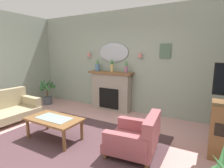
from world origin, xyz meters
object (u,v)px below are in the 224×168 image
Objects in this scene: framed_picture at (165,51)px; wall_mirror at (113,53)px; fireplace at (111,91)px; armchair_in_corner at (137,137)px; mantel_vase_left at (98,66)px; mantel_vase_right at (126,66)px; mantel_vase_centre at (112,65)px; wall_sconce_left at (89,54)px; wall_sconce_right at (140,54)px; potted_plant_tall_palm at (47,91)px; coffee_table at (54,121)px.

wall_mirror is at bearing -179.62° from framed_picture.
wall_mirror reaches higher than framed_picture.
fireplace is 2.43m from armchair_in_corner.
wall_mirror reaches higher than fireplace.
mantel_vase_left is 0.95m from mantel_vase_right.
mantel_vase_centre is 2.75× the size of wall_sconce_left.
fireplace is 9.71× the size of wall_sconce_right.
mantel_vase_right is (0.45, 0.00, -0.02)m from mantel_vase_centre.
wall_sconce_left and wall_sconce_right have the same top height.
wall_sconce_right reaches higher than fireplace.
wall_sconce_right is (0.85, -0.05, -0.05)m from wall_mirror.
wall_sconce_right is at bearing -3.37° from wall_mirror.
wall_sconce_right reaches higher than armchair_in_corner.
framed_picture is at bearing 5.27° from wall_sconce_right.
wall_sconce_right is (1.30, 0.12, 0.34)m from mantel_vase_left.
wall_sconce_right is at bearing 8.53° from mantel_vase_centre.
mantel_vase_right is at bearing 10.70° from potted_plant_tall_palm.
potted_plant_tall_palm is at bearing 141.98° from coffee_table.
mantel_vase_left is 0.41× the size of armchair_in_corner.
wall_sconce_left reaches higher than mantel_vase_right.
mantel_vase_right is at bearing -3.24° from fireplace.
wall_mirror is 1.07× the size of armchair_in_corner.
fireplace is 1.15m from wall_mirror.
fireplace is 3.78× the size of framed_picture.
fireplace is 1.38m from wall_sconce_left.
mantel_vase_centre is 2.43m from potted_plant_tall_palm.
wall_mirror is (-0.50, 0.17, 0.37)m from mantel_vase_right.
framed_picture is (1.45, 0.18, 0.39)m from mantel_vase_centre.
mantel_vase_right is 0.40× the size of potted_plant_tall_palm.
wall_sconce_left is at bearing 173.84° from fireplace.
coffee_table is 1.22× the size of armchair_in_corner.
framed_picture is (1.50, 0.15, 1.18)m from fireplace.
potted_plant_tall_palm is at bearing -163.57° from mantel_vase_left.
mantel_vase_left is 0.54m from wall_sconce_left.
wall_sconce_left is 3.38m from armchair_in_corner.
potted_plant_tall_palm is (-2.15, -0.53, -0.12)m from fireplace.
wall_sconce_left is (-1.35, 0.12, 0.32)m from mantel_vase_right.
mantel_vase_centre is 0.35× the size of coffee_table.
mantel_vase_left is 2.01m from framed_picture.
mantel_vase_left is 1.97m from potted_plant_tall_palm.
wall_mirror reaches higher than wall_sconce_right.
mantel_vase_centre is 2.35m from coffee_table.
fireplace reaches higher than potted_plant_tall_palm.
fireplace is 0.92m from mantel_vase_right.
framed_picture is 3.93m from potted_plant_tall_palm.
framed_picture is at bearing 91.71° from armchair_in_corner.
framed_picture reaches higher than mantel_vase_centre.
mantel_vase_right is 0.37× the size of wall_mirror.
wall_sconce_left reaches higher than mantel_vase_centre.
mantel_vase_centre is 1.07× the size of framed_picture.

